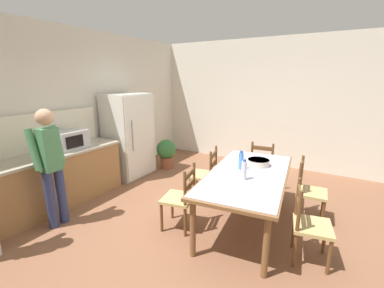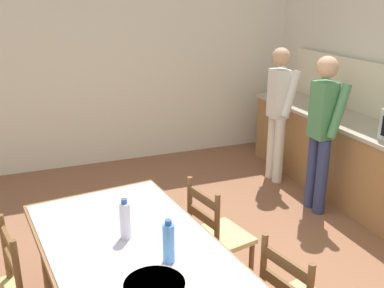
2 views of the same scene
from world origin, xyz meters
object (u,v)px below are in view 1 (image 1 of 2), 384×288
object	(u,v)px
microwave	(70,140)
serving_bowl	(258,162)
chair_head_end	(262,165)
dining_table	(248,178)
chair_side_far_right	(205,175)
potted_plant	(166,152)
bottle_near_centre	(244,170)
chair_side_far_left	(181,198)
refrigerator	(129,135)
bottle_off_centre	(241,161)
chair_side_near_left	(309,225)
chair_side_near_right	(309,191)
person_at_counter	(51,162)

from	to	relation	value
microwave	serving_bowl	size ratio (longest dim) A/B	1.56
chair_head_end	dining_table	bearing A→B (deg)	89.55
chair_side_far_right	potted_plant	xyz separation A→B (m)	(0.93, 1.50, -0.06)
dining_table	bottle_near_centre	distance (m)	0.33
chair_side_far_right	chair_side_far_left	distance (m)	0.95
refrigerator	bottle_off_centre	xyz separation A→B (m)	(-0.50, -2.64, 0.03)
chair_side_near_left	bottle_off_centre	bearing A→B (deg)	53.47
chair_side_near_right	chair_side_far_left	xyz separation A→B (m)	(-1.13, 1.48, 0.00)
dining_table	bottle_off_centre	size ratio (longest dim) A/B	8.17
refrigerator	bottle_near_centre	distance (m)	2.94
chair_head_end	chair_side_far_left	bearing A→B (deg)	65.72
microwave	chair_side_far_right	size ratio (longest dim) A/B	0.55
chair_side_near_left	chair_side_near_right	bearing A→B (deg)	-4.48
refrigerator	bottle_off_centre	distance (m)	2.69
chair_side_near_right	chair_side_near_left	world-z (taller)	same
microwave	refrigerator	bearing A→B (deg)	-0.82
person_at_counter	chair_side_far_left	bearing A→B (deg)	-151.80
chair_side_near_right	serving_bowl	bearing A→B (deg)	101.14
chair_side_near_left	potted_plant	world-z (taller)	chair_side_near_left
chair_side_far_left	potted_plant	distance (m)	2.47
serving_bowl	chair_side_near_left	xyz separation A→B (m)	(-0.75, -0.82, -0.38)
chair_side_far_left	chair_head_end	bearing A→B (deg)	151.28
bottle_off_centre	refrigerator	bearing A→B (deg)	79.19
chair_side_far_left	chair_side_near_left	xyz separation A→B (m)	(0.18, -1.59, 0.00)
serving_bowl	bottle_near_centre	bearing A→B (deg)	179.88
serving_bowl	person_at_counter	distance (m)	2.91
dining_table	chair_side_near_right	bearing A→B (deg)	-52.56
bottle_off_centre	chair_side_near_left	distance (m)	1.18
refrigerator	bottle_off_centre	bearing A→B (deg)	-100.81
chair_side_near_right	microwave	bearing A→B (deg)	105.99
dining_table	chair_side_far_left	world-z (taller)	chair_side_far_left
refrigerator	potted_plant	size ratio (longest dim) A/B	2.58
dining_table	bottle_near_centre	xyz separation A→B (m)	(-0.26, -0.03, 0.20)
microwave	serving_bowl	xyz separation A→B (m)	(1.10, -2.83, -0.22)
dining_table	chair_side_far_left	distance (m)	0.96
person_at_counter	refrigerator	bearing A→B (deg)	-75.82
chair_side_far_right	chair_side_near_left	world-z (taller)	same
dining_table	bottle_near_centre	size ratio (longest dim) A/B	8.17
chair_head_end	bottle_off_centre	bearing A→B (deg)	83.68
chair_side_near_left	chair_head_end	bearing A→B (deg)	19.27
chair_side_near_right	potted_plant	size ratio (longest dim) A/B	1.36
refrigerator	chair_head_end	bearing A→B (deg)	-74.24
bottle_near_centre	person_at_counter	world-z (taller)	person_at_counter
chair_side_far_left	bottle_near_centre	bearing A→B (deg)	99.61
microwave	chair_head_end	size ratio (longest dim) A/B	0.55
bottle_near_centre	chair_side_far_right	bearing A→B (deg)	54.07
serving_bowl	chair_side_far_right	distance (m)	0.96
bottle_off_centre	chair_side_near_right	distance (m)	1.10
chair_side_near_right	person_at_counter	size ratio (longest dim) A/B	0.55
serving_bowl	chair_side_far_right	size ratio (longest dim) A/B	0.35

